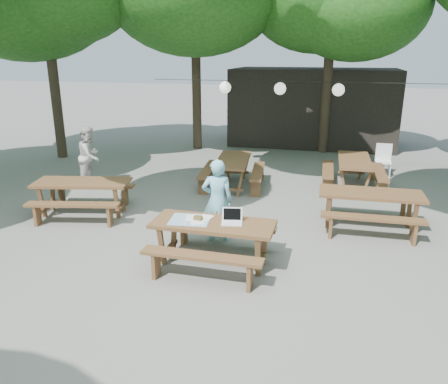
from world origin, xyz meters
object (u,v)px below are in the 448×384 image
(second_person, at_px, (90,156))
(plastic_chair, at_px, (383,167))
(woman, at_px, (217,201))
(picnic_table_nw, at_px, (84,197))
(main_picnic_table, at_px, (213,243))

(second_person, bearing_deg, plastic_chair, -73.07)
(woman, xyz_separation_m, plastic_chair, (3.37, 5.53, -0.53))
(woman, height_order, second_person, second_person)
(picnic_table_nw, xyz_separation_m, plastic_chair, (6.55, 4.93, -0.13))
(main_picnic_table, bearing_deg, plastic_chair, 63.93)
(woman, bearing_deg, main_picnic_table, 91.21)
(picnic_table_nw, distance_m, plastic_chair, 8.20)
(main_picnic_table, xyz_separation_m, woman, (-0.20, 0.97, 0.40))
(picnic_table_nw, relative_size, plastic_chair, 2.44)
(woman, bearing_deg, picnic_table_nw, -20.88)
(picnic_table_nw, height_order, plastic_chair, plastic_chair)
(second_person, distance_m, plastic_chair, 8.12)
(picnic_table_nw, xyz_separation_m, woman, (3.18, -0.59, 0.40))
(main_picnic_table, bearing_deg, woman, 101.52)
(plastic_chair, bearing_deg, second_person, -158.18)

